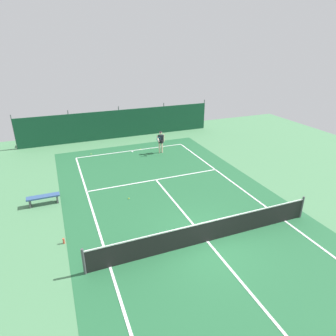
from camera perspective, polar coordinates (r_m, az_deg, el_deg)
name	(u,v)px	position (r m, az deg, el deg)	size (l,w,h in m)	color
ground_plane	(207,241)	(12.87, 7.60, -13.88)	(36.00, 36.00, 0.00)	#4C8456
court_surface	(207,241)	(12.87, 7.60, -13.87)	(11.02, 26.60, 0.01)	#236038
tennis_net	(208,231)	(12.57, 7.73, -12.03)	(10.12, 0.10, 1.10)	black
back_fence	(119,129)	(26.32, -9.48, 7.51)	(16.30, 0.98, 2.70)	#14472D
tennis_player	(161,140)	(21.86, -1.42, 5.34)	(0.76, 0.72, 1.64)	beige
tennis_ball_near_player	(91,154)	(22.55, -14.63, 2.64)	(0.07, 0.07, 0.07)	#CCDB33
tennis_ball_midcourt	(141,149)	(22.93, -5.32, 3.67)	(0.07, 0.07, 0.07)	#CCDB33
tennis_ball_by_sideline	(129,198)	(15.91, -7.59, -5.85)	(0.07, 0.07, 0.07)	#CCDB33
parked_car	(113,122)	(27.85, -10.65, 8.68)	(2.35, 4.37, 1.68)	silver
courtside_bench	(43,198)	(16.41, -22.95, -5.33)	(1.60, 0.40, 0.49)	#335184
water_bottle	(64,241)	(13.32, -19.50, -13.14)	(0.08, 0.08, 0.24)	#D84C38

